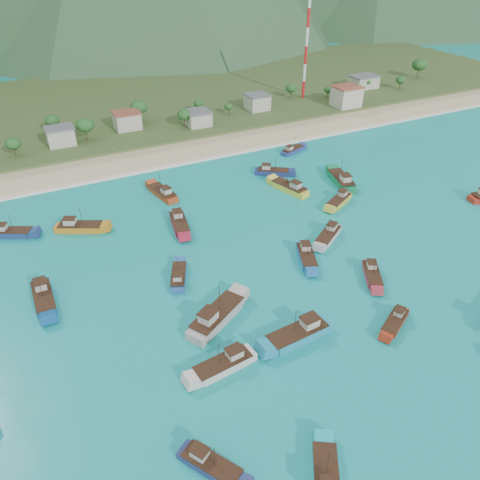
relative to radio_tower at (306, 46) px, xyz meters
name	(u,v)px	position (x,y,z in m)	size (l,w,h in m)	color
ground	(294,292)	(-72.22, -108.00, -22.64)	(600.00, 600.00, 0.00)	#0B817D
beach	(166,155)	(-72.22, -29.00, -22.64)	(400.00, 18.00, 1.20)	beige
land	(119,104)	(-72.22, 32.00, -22.64)	(400.00, 110.00, 2.40)	#385123
surf_line	(176,165)	(-72.22, -38.50, -22.64)	(400.00, 2.50, 0.08)	white
village	(204,112)	(-49.18, -6.99, -18.08)	(204.69, 33.32, 7.62)	beige
vegetation	(143,117)	(-71.89, -4.65, -17.41)	(279.05, 25.28, 9.21)	#235623
radio_tower	(306,46)	(0.00, 0.00, 0.00)	(1.20, 1.20, 42.08)	red
boat_0	(307,257)	(-63.84, -99.67, -21.92)	(6.82, 10.72, 6.11)	#1F66AD
boat_1	(179,277)	(-91.79, -93.65, -22.02)	(6.41, 9.76, 5.58)	#235797
boat_3	(339,201)	(-41.57, -81.74, -21.93)	(10.49, 7.51, 6.07)	gold
boat_5	(44,298)	(-117.95, -88.37, -21.77)	(3.49, 11.75, 6.94)	#0D4989
boat_6	(298,335)	(-78.66, -119.46, -21.66)	(13.03, 4.72, 7.55)	teal
boat_7	(395,322)	(-60.67, -124.46, -22.09)	(8.96, 6.46, 5.19)	maroon
boat_8	(372,275)	(-55.07, -111.34, -22.02)	(7.19, 9.60, 5.60)	#B12D3D
boat_10	(273,172)	(-48.40, -57.85, -21.92)	(10.33, 8.39, 6.15)	navy
boat_11	(180,224)	(-84.19, -73.89, -21.81)	(5.39, 11.81, 6.73)	#B11C36
boat_12	(289,188)	(-49.62, -69.50, -21.76)	(6.73, 12.36, 7.00)	yellow
boat_15	(11,233)	(-121.85, -59.54, -21.88)	(10.97, 7.72, 6.33)	navy
boat_16	(293,151)	(-33.89, -46.06, -22.04)	(9.66, 5.59, 5.48)	navy
boat_18	(211,466)	(-102.50, -134.75, -22.01)	(7.41, 9.63, 5.65)	navy
boat_21	(217,317)	(-89.88, -108.81, -21.56)	(13.87, 10.45, 8.10)	#A9A299
boat_22	(80,228)	(-106.56, -64.51, -21.80)	(11.79, 8.14, 6.78)	orange
boat_23	(163,193)	(-82.57, -56.38, -21.81)	(5.47, 11.85, 6.75)	#A93E1B
boat_27	(328,236)	(-54.47, -94.80, -21.91)	(10.45, 8.36, 6.19)	beige
boat_28	(341,181)	(-33.83, -72.44, -21.63)	(6.98, 13.64, 7.73)	#107343
boat_31	(224,365)	(-93.45, -119.74, -21.84)	(11.43, 4.49, 6.58)	beige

